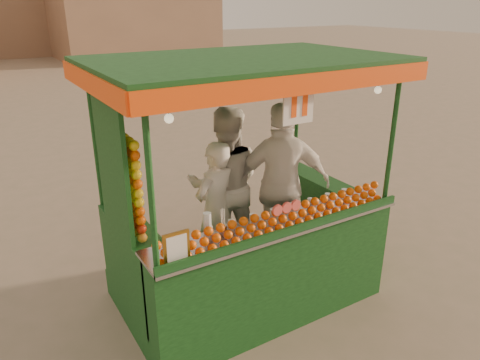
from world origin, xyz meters
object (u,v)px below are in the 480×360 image
juice_cart (244,233)px  vendor_left (216,209)px  vendor_right (282,185)px  vendor_middle (225,185)px

juice_cart → vendor_left: juice_cart is taller
vendor_left → vendor_right: vendor_right is taller
vendor_middle → vendor_right: vendor_right is taller
vendor_left → vendor_right: bearing=151.6°
vendor_left → vendor_right: (0.78, -0.16, 0.18)m
juice_cart → vendor_right: bearing=13.2°
vendor_right → vendor_left: bearing=13.5°
vendor_middle → vendor_left: bearing=67.9°
juice_cart → vendor_middle: bearing=81.3°
vendor_middle → vendor_right: 0.66m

